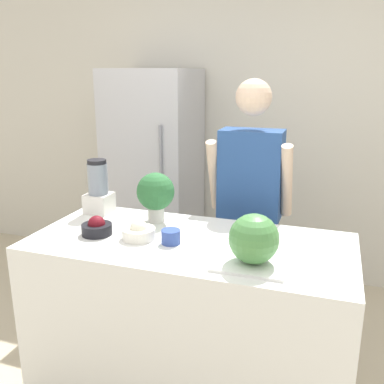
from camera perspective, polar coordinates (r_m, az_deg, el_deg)
wall_back at (r=3.76m, az=8.29°, el=8.31°), size 8.00×0.06×2.60m
counter_island at (r=2.44m, az=-0.30°, el=-16.67°), size 1.66×0.77×0.93m
refrigerator at (r=3.68m, az=-4.97°, el=1.95°), size 0.68×0.70×1.80m
person at (r=2.85m, az=7.66°, el=-2.28°), size 0.54×0.27×1.74m
cutting_board at (r=1.98m, az=7.84°, el=-9.32°), size 0.33×0.28×0.01m
watermelon at (r=1.93m, az=8.25°, el=-6.19°), size 0.23×0.23×0.23m
bowl_cherries at (r=2.35m, az=-12.58°, el=-4.64°), size 0.16×0.16×0.10m
bowl_cream at (r=2.25m, az=-7.11°, el=-5.29°), size 0.17×0.17×0.10m
bowl_small_blue at (r=2.18m, az=-2.84°, el=-5.97°), size 0.10×0.10×0.07m
blender at (r=2.67m, az=-12.38°, el=0.35°), size 0.15×0.15×0.33m
potted_plant at (r=2.45m, az=-4.87°, el=-0.15°), size 0.22×0.22×0.29m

